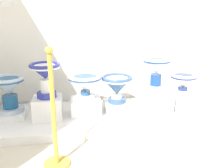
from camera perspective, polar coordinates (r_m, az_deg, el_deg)
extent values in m
cube|color=white|center=(3.42, -3.75, 18.70)|extent=(3.57, 0.06, 2.91)
cube|color=white|center=(3.12, -2.34, -7.52)|extent=(2.66, 1.01, 0.09)
cube|color=white|center=(3.24, -22.40, -6.41)|extent=(0.36, 0.36, 0.06)
cylinder|color=silver|center=(3.22, -22.50, -5.51)|extent=(0.31, 0.31, 0.05)
cylinder|color=#1C5287|center=(3.18, -22.70, -3.75)|extent=(0.18, 0.18, 0.16)
cone|color=silver|center=(3.13, -23.05, -0.61)|extent=(0.36, 0.36, 0.20)
cylinder|color=#1C5287|center=(3.11, -23.22, 0.84)|extent=(0.36, 0.36, 0.03)
torus|color=silver|center=(3.11, -23.26, 1.19)|extent=(0.37, 0.37, 0.04)
cylinder|color=#1C5287|center=(3.11, -23.25, 1.11)|extent=(0.25, 0.25, 0.01)
cube|color=white|center=(2.99, -14.77, -5.40)|extent=(0.33, 0.31, 0.26)
cylinder|color=#283197|center=(2.94, -14.99, -2.42)|extent=(0.22, 0.22, 0.06)
cylinder|color=white|center=(2.91, -15.15, -0.36)|extent=(0.13, 0.13, 0.16)
cone|color=#283197|center=(2.87, -15.38, 2.69)|extent=(0.34, 0.34, 0.16)
cylinder|color=white|center=(2.86, -15.46, 3.89)|extent=(0.33, 0.33, 0.03)
torus|color=#283197|center=(2.85, -15.49, 4.28)|extent=(0.35, 0.35, 0.04)
cylinder|color=white|center=(2.85, -15.49, 4.18)|extent=(0.24, 0.24, 0.01)
cube|color=white|center=(3.06, -6.13, -5.13)|extent=(0.36, 0.31, 0.20)
cylinder|color=white|center=(3.02, -6.20, -2.94)|extent=(0.23, 0.23, 0.05)
cylinder|color=#2E578E|center=(3.00, -6.23, -1.98)|extent=(0.12, 0.12, 0.06)
cone|color=white|center=(2.97, -6.30, 0.17)|extent=(0.40, 0.40, 0.18)
cylinder|color=#2E578E|center=(2.95, -6.34, 1.46)|extent=(0.39, 0.39, 0.03)
torus|color=white|center=(2.95, -6.35, 1.83)|extent=(0.41, 0.41, 0.04)
cylinder|color=#2E578E|center=(2.95, -6.35, 1.74)|extent=(0.28, 0.28, 0.01)
cube|color=white|center=(3.18, 1.13, -5.14)|extent=(0.31, 0.40, 0.10)
cylinder|color=#3C5D8D|center=(3.15, 1.13, -3.80)|extent=(0.22, 0.22, 0.06)
cylinder|color=white|center=(3.14, 1.14, -2.83)|extent=(0.14, 0.14, 0.05)
cone|color=#3C5D8D|center=(3.09, 1.15, -0.47)|extent=(0.39, 0.39, 0.22)
cylinder|color=white|center=(3.07, 1.16, 1.10)|extent=(0.38, 0.38, 0.03)
torus|color=#3C5D8D|center=(3.07, 1.16, 1.46)|extent=(0.39, 0.39, 0.04)
cylinder|color=white|center=(3.07, 1.16, 1.37)|extent=(0.27, 0.27, 0.01)
cube|color=white|center=(3.19, 9.93, -3.71)|extent=(0.39, 0.35, 0.27)
cylinder|color=white|center=(3.14, 10.08, -0.84)|extent=(0.24, 0.24, 0.06)
cylinder|color=#1D4696|center=(3.11, 10.17, 0.99)|extent=(0.14, 0.14, 0.14)
cone|color=white|center=(3.07, 10.32, 4.01)|extent=(0.33, 0.33, 0.19)
cylinder|color=#1D4696|center=(3.06, 10.39, 5.40)|extent=(0.33, 0.33, 0.03)
torus|color=white|center=(3.05, 10.41, 5.77)|extent=(0.35, 0.35, 0.04)
cylinder|color=#1D4696|center=(3.06, 10.40, 5.67)|extent=(0.23, 0.23, 0.01)
cube|color=white|center=(3.43, 15.99, -3.60)|extent=(0.33, 0.37, 0.16)
cylinder|color=white|center=(3.40, 16.13, -1.84)|extent=(0.26, 0.26, 0.06)
cylinder|color=navy|center=(3.39, 16.20, -1.04)|extent=(0.12, 0.12, 0.04)
cone|color=white|center=(3.36, 16.33, 0.67)|extent=(0.35, 0.35, 0.17)
cylinder|color=navy|center=(3.34, 16.42, 1.73)|extent=(0.34, 0.34, 0.03)
torus|color=white|center=(3.34, 16.44, 2.07)|extent=(0.36, 0.36, 0.04)
cylinder|color=navy|center=(3.34, 16.44, 1.98)|extent=(0.24, 0.24, 0.01)
cube|color=white|center=(3.47, -23.51, 17.50)|extent=(0.13, 0.01, 0.16)
cube|color=white|center=(3.39, -15.22, 17.99)|extent=(0.12, 0.01, 0.11)
cube|color=white|center=(3.37, -6.89, 18.47)|extent=(0.11, 0.01, 0.12)
cube|color=white|center=(3.51, 7.49, 18.96)|extent=(0.14, 0.01, 0.12)
cylinder|color=gold|center=(2.33, -12.71, -17.67)|extent=(0.23, 0.23, 0.02)
cylinder|color=gold|center=(2.10, -13.53, -6.33)|extent=(0.04, 0.04, 0.97)
sphere|color=gold|center=(1.97, -14.50, 7.62)|extent=(0.06, 0.06, 0.06)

